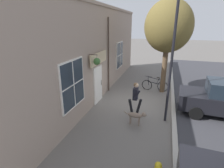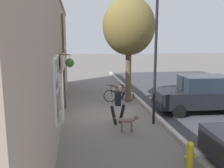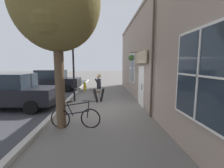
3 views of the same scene
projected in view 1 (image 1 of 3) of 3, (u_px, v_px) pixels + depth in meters
name	position (u px, v px, depth m)	size (l,w,h in m)	color
ground_plane	(136.00, 103.00, 10.04)	(90.00, 90.00, 0.00)	#66605B
storefront_facade	(97.00, 54.00, 9.82)	(0.95, 18.00, 5.36)	gray
pedestrian_walking	(135.00, 96.00, 8.48)	(0.67, 0.55, 1.66)	black
dog_on_leash	(136.00, 116.00, 7.70)	(1.05, 0.26, 0.68)	#7F6B5B
street_tree_by_curb	(168.00, 28.00, 10.40)	(2.82, 2.54, 5.71)	brown
leaning_bicycle	(155.00, 85.00, 11.76)	(1.74, 0.20, 1.00)	black
street_lamp	(173.00, 44.00, 7.03)	(0.32, 0.32, 5.48)	black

